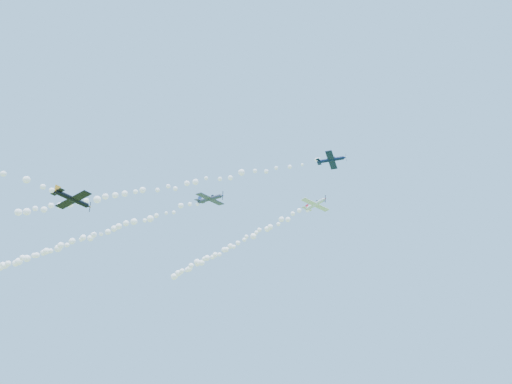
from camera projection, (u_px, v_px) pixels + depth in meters
The scene contains 7 objects.
plane_white at pixel (315, 204), 93.03m from camera, with size 6.65×6.98×1.82m.
smoke_trail_white at pixel (225, 250), 121.85m from camera, with size 67.32×31.04×2.90m, color white, non-canonical shape.
plane_navy at pixel (331, 160), 84.75m from camera, with size 6.20×6.53×1.85m.
smoke_trail_navy at pixel (150, 190), 97.00m from camera, with size 77.21×19.24×2.49m, color white, non-canonical shape.
plane_grey at pixel (210, 199), 83.21m from camera, with size 6.66×7.01×2.28m.
smoke_trail_grey at pixel (79, 241), 105.41m from camera, with size 81.44×7.02×3.05m, color white, non-canonical shape.
plane_black at pixel (73, 199), 63.11m from camera, with size 6.58×6.35×2.23m.
Camera 1 is at (41.57, -70.32, 12.11)m, focal length 30.00 mm.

